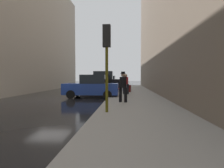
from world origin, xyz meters
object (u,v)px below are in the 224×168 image
(parked_dark_green_sedan, at_px, (107,82))
(pedestrian_in_red_jacket, at_px, (126,83))
(traffic_light, at_px, (107,49))
(parked_blue_sedan, at_px, (92,87))
(pedestrian_with_fedora, at_px, (123,85))
(parked_black_suv, at_px, (102,82))
(pedestrian_in_jeans, at_px, (125,82))
(fire_hydrant, at_px, (117,88))
(rolling_suitcase, at_px, (129,88))

(parked_dark_green_sedan, distance_m, pedestrian_in_red_jacket, 10.42)
(traffic_light, distance_m, pedestrian_in_red_jacket, 7.98)
(parked_blue_sedan, xyz_separation_m, traffic_light, (1.85, -6.27, 1.91))
(pedestrian_in_red_jacket, xyz_separation_m, pedestrian_with_fedora, (-0.18, -4.85, 0.03))
(parked_blue_sedan, xyz_separation_m, parked_black_suv, (-0.00, 5.98, 0.18))
(pedestrian_in_jeans, bearing_deg, pedestrian_in_red_jacket, -88.02)
(parked_black_suv, xyz_separation_m, fire_hydrant, (1.80, -1.81, -0.54))
(parked_black_suv, relative_size, rolling_suitcase, 4.46)
(parked_black_suv, bearing_deg, pedestrian_with_fedora, -75.08)
(parked_dark_green_sedan, xyz_separation_m, pedestrian_in_jeans, (2.56, -7.03, 0.26))
(rolling_suitcase, bearing_deg, pedestrian_with_fedora, -93.83)
(parked_blue_sedan, bearing_deg, pedestrian_in_jeans, 60.55)
(parked_dark_green_sedan, distance_m, rolling_suitcase, 8.34)
(parked_dark_green_sedan, xyz_separation_m, traffic_light, (1.85, -17.84, 1.91))
(fire_hydrant, bearing_deg, traffic_light, -89.73)
(parked_blue_sedan, xyz_separation_m, pedestrian_with_fedora, (2.49, -3.36, 0.29))
(fire_hydrant, distance_m, pedestrian_with_fedora, 7.59)
(fire_hydrant, relative_size, pedestrian_in_red_jacket, 0.41)
(pedestrian_in_red_jacket, bearing_deg, pedestrian_in_jeans, 91.98)
(pedestrian_in_jeans, bearing_deg, parked_black_suv, 150.44)
(traffic_light, relative_size, pedestrian_in_jeans, 2.11)
(parked_dark_green_sedan, height_order, fire_hydrant, parked_dark_green_sedan)
(fire_hydrant, height_order, traffic_light, traffic_light)
(parked_blue_sedan, bearing_deg, fire_hydrant, 66.64)
(fire_hydrant, bearing_deg, parked_blue_sedan, -113.36)
(fire_hydrant, height_order, pedestrian_in_jeans, pedestrian_in_jeans)
(traffic_light, xyz_separation_m, pedestrian_in_jeans, (0.70, 10.80, -1.65))
(pedestrian_in_jeans, relative_size, rolling_suitcase, 1.64)
(pedestrian_in_red_jacket, relative_size, pedestrian_with_fedora, 0.96)
(pedestrian_with_fedora, bearing_deg, parked_dark_green_sedan, 99.47)
(pedestrian_in_red_jacket, distance_m, rolling_suitcase, 2.39)
(fire_hydrant, bearing_deg, parked_black_suv, 134.95)
(pedestrian_in_jeans, bearing_deg, traffic_light, -93.73)
(rolling_suitcase, bearing_deg, parked_dark_green_sedan, 110.86)
(pedestrian_with_fedora, xyz_separation_m, rolling_suitcase, (0.48, 7.14, -0.65))
(rolling_suitcase, bearing_deg, pedestrian_in_jeans, 118.57)
(fire_hydrant, bearing_deg, pedestrian_in_red_jacket, -72.20)
(traffic_light, distance_m, pedestrian_with_fedora, 3.39)
(traffic_light, relative_size, pedestrian_in_red_jacket, 2.11)
(parked_blue_sedan, relative_size, parked_black_suv, 0.91)
(parked_black_suv, xyz_separation_m, pedestrian_in_red_jacket, (2.66, -4.48, 0.07))
(parked_black_suv, xyz_separation_m, rolling_suitcase, (2.97, -2.20, -0.54))
(pedestrian_in_jeans, relative_size, pedestrian_in_red_jacket, 1.00)
(parked_blue_sedan, relative_size, rolling_suitcase, 4.04)
(fire_hydrant, xyz_separation_m, pedestrian_in_jeans, (0.75, 0.36, 0.61))
(traffic_light, height_order, rolling_suitcase, traffic_light)
(parked_blue_sedan, height_order, pedestrian_in_jeans, pedestrian_in_jeans)
(parked_dark_green_sedan, xyz_separation_m, pedestrian_with_fedora, (2.49, -14.92, 0.29))
(fire_hydrant, height_order, pedestrian_in_red_jacket, pedestrian_in_red_jacket)
(fire_hydrant, xyz_separation_m, pedestrian_in_red_jacket, (0.86, -2.68, 0.61))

